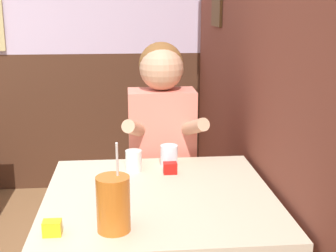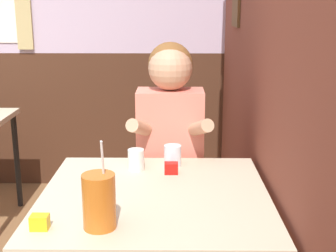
% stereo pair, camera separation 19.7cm
% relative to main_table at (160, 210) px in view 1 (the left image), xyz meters
% --- Properties ---
extents(brick_wall_right, '(0.08, 4.32, 2.70)m').
position_rel_main_table_xyz_m(brick_wall_right, '(0.50, 0.82, 0.67)').
color(brick_wall_right, brown).
rests_on(brick_wall_right, ground_plane).
extents(back_wall, '(5.92, 0.09, 2.70)m').
position_rel_main_table_xyz_m(back_wall, '(-0.99, 2.01, 0.68)').
color(back_wall, silver).
rests_on(back_wall, ground_plane).
extents(main_table, '(0.90, 0.89, 0.75)m').
position_rel_main_table_xyz_m(main_table, '(0.00, 0.00, 0.00)').
color(main_table, beige).
rests_on(main_table, ground_plane).
extents(person_seated, '(0.42, 0.42, 1.29)m').
position_rel_main_table_xyz_m(person_seated, '(0.06, 0.60, 0.02)').
color(person_seated, '#EA7F6B').
rests_on(person_seated, ground_plane).
extents(cocktail_pitcher, '(0.11, 0.11, 0.31)m').
position_rel_main_table_xyz_m(cocktail_pitcher, '(-0.17, -0.29, 0.16)').
color(cocktail_pitcher, '#C6661E').
rests_on(cocktail_pitcher, main_table).
extents(glass_near_pitcher, '(0.08, 0.08, 0.10)m').
position_rel_main_table_xyz_m(glass_near_pitcher, '(0.07, 0.34, 0.12)').
color(glass_near_pitcher, silver).
rests_on(glass_near_pitcher, main_table).
extents(glass_center, '(0.07, 0.07, 0.10)m').
position_rel_main_table_xyz_m(glass_center, '(-0.10, 0.28, 0.12)').
color(glass_center, silver).
rests_on(glass_center, main_table).
extents(condiment_ketchup, '(0.06, 0.04, 0.05)m').
position_rel_main_table_xyz_m(condiment_ketchup, '(0.06, 0.23, 0.09)').
color(condiment_ketchup, '#B7140F').
rests_on(condiment_ketchup, main_table).
extents(condiment_mustard, '(0.06, 0.04, 0.05)m').
position_rel_main_table_xyz_m(condiment_mustard, '(-0.37, -0.31, 0.09)').
color(condiment_mustard, yellow).
rests_on(condiment_mustard, main_table).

